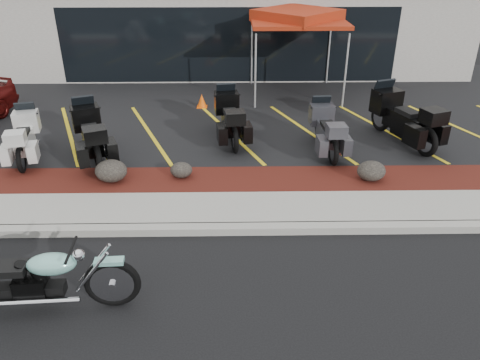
{
  "coord_description": "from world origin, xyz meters",
  "views": [
    {
      "loc": [
        0.1,
        -6.48,
        5.0
      ],
      "look_at": [
        0.23,
        1.2,
        0.96
      ],
      "focal_mm": 35.0,
      "sensor_mm": 36.0,
      "label": 1
    }
  ],
  "objects_px": {
    "hero_cruiser": "(112,277)",
    "popup_canopy": "(297,18)",
    "touring_white": "(29,125)",
    "traffic_cone": "(202,101)"
  },
  "relations": [
    {
      "from": "touring_white",
      "to": "traffic_cone",
      "type": "relative_size",
      "value": 4.91
    },
    {
      "from": "hero_cruiser",
      "to": "traffic_cone",
      "type": "bearing_deg",
      "value": 81.28
    },
    {
      "from": "hero_cruiser",
      "to": "touring_white",
      "type": "height_order",
      "value": "touring_white"
    },
    {
      "from": "hero_cruiser",
      "to": "popup_canopy",
      "type": "relative_size",
      "value": 0.93
    },
    {
      "from": "traffic_cone",
      "to": "hero_cruiser",
      "type": "bearing_deg",
      "value": -95.41
    },
    {
      "from": "touring_white",
      "to": "traffic_cone",
      "type": "distance_m",
      "value": 5.21
    },
    {
      "from": "hero_cruiser",
      "to": "popup_canopy",
      "type": "xyz_separation_m",
      "value": [
        3.89,
        10.1,
        2.1
      ]
    },
    {
      "from": "traffic_cone",
      "to": "popup_canopy",
      "type": "distance_m",
      "value": 4.04
    },
    {
      "from": "traffic_cone",
      "to": "popup_canopy",
      "type": "bearing_deg",
      "value": 22.96
    },
    {
      "from": "traffic_cone",
      "to": "popup_canopy",
      "type": "xyz_separation_m",
      "value": [
        3.06,
        1.3,
        2.3
      ]
    }
  ]
}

